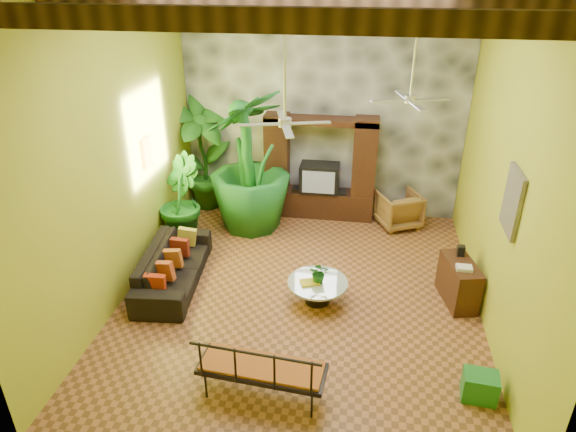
% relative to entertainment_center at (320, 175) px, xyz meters
% --- Properties ---
extents(ground, '(7.00, 7.00, 0.00)m').
position_rel_entertainment_center_xyz_m(ground, '(0.00, -3.14, -0.97)').
color(ground, brown).
rests_on(ground, ground).
extents(back_wall, '(6.00, 0.02, 5.00)m').
position_rel_entertainment_center_xyz_m(back_wall, '(0.00, 0.36, 1.53)').
color(back_wall, gold).
rests_on(back_wall, ground).
extents(left_wall, '(0.02, 7.00, 5.00)m').
position_rel_entertainment_center_xyz_m(left_wall, '(-3.00, -3.14, 1.53)').
color(left_wall, gold).
rests_on(left_wall, ground).
extents(right_wall, '(0.02, 7.00, 5.00)m').
position_rel_entertainment_center_xyz_m(right_wall, '(3.00, -3.14, 1.53)').
color(right_wall, gold).
rests_on(right_wall, ground).
extents(stone_accent_wall, '(5.98, 0.10, 4.98)m').
position_rel_entertainment_center_xyz_m(stone_accent_wall, '(0.00, 0.30, 1.53)').
color(stone_accent_wall, '#3C3E44').
rests_on(stone_accent_wall, ground).
extents(entertainment_center, '(2.40, 0.55, 2.30)m').
position_rel_entertainment_center_xyz_m(entertainment_center, '(0.00, 0.00, 0.00)').
color(entertainment_center, black).
rests_on(entertainment_center, ground).
extents(ceiling_fan_front, '(1.28, 1.28, 1.86)m').
position_rel_entertainment_center_xyz_m(ceiling_fan_front, '(-0.20, -3.54, 2.44)').
color(ceiling_fan_front, silver).
rests_on(ceiling_fan_front, ceiling).
extents(ceiling_fan_back, '(1.28, 1.28, 1.86)m').
position_rel_entertainment_center_xyz_m(ceiling_fan_back, '(1.60, -1.94, 2.44)').
color(ceiling_fan_back, silver).
rests_on(ceiling_fan_back, ceiling).
extents(wall_art_mask, '(0.06, 0.32, 0.55)m').
position_rel_entertainment_center_xyz_m(wall_art_mask, '(-2.96, -2.14, 1.13)').
color(wall_art_mask, gold).
rests_on(wall_art_mask, left_wall).
extents(wall_art_painting, '(0.06, 0.70, 0.90)m').
position_rel_entertainment_center_xyz_m(wall_art_painting, '(2.96, -3.74, 1.33)').
color(wall_art_painting, navy).
rests_on(wall_art_painting, right_wall).
extents(sofa, '(1.12, 2.41, 0.68)m').
position_rel_entertainment_center_xyz_m(sofa, '(-2.30, -3.09, -0.62)').
color(sofa, black).
rests_on(sofa, ground).
extents(wicker_armchair, '(1.11, 1.12, 0.77)m').
position_rel_entertainment_center_xyz_m(wicker_armchair, '(1.75, -0.24, -0.58)').
color(wicker_armchair, brown).
rests_on(wicker_armchair, ground).
extents(tall_plant_a, '(1.71, 1.58, 2.68)m').
position_rel_entertainment_center_xyz_m(tall_plant_a, '(-2.65, 0.01, 0.38)').
color(tall_plant_a, '#1E5A17').
rests_on(tall_plant_a, ground).
extents(tall_plant_b, '(1.12, 1.23, 1.83)m').
position_rel_entertainment_center_xyz_m(tall_plant_b, '(-2.65, -1.60, -0.05)').
color(tall_plant_b, '#185C19').
rests_on(tall_plant_b, ground).
extents(tall_plant_c, '(2.26, 2.26, 2.99)m').
position_rel_entertainment_center_xyz_m(tall_plant_c, '(-1.39, -0.76, 0.53)').
color(tall_plant_c, '#1A6521').
rests_on(tall_plant_c, ground).
extents(coffee_table, '(1.02, 1.02, 0.40)m').
position_rel_entertainment_center_xyz_m(coffee_table, '(0.31, -3.27, -0.71)').
color(coffee_table, black).
rests_on(coffee_table, ground).
extents(centerpiece_plant, '(0.33, 0.29, 0.36)m').
position_rel_entertainment_center_xyz_m(centerpiece_plant, '(0.33, -3.28, -0.38)').
color(centerpiece_plant, '#195516').
rests_on(centerpiece_plant, coffee_table).
extents(yellow_tray, '(0.36, 0.31, 0.03)m').
position_rel_entertainment_center_xyz_m(yellow_tray, '(0.18, -3.34, -0.55)').
color(yellow_tray, yellow).
rests_on(yellow_tray, coffee_table).
extents(iron_bench, '(1.72, 0.74, 0.57)m').
position_rel_entertainment_center_xyz_m(iron_bench, '(-0.21, -5.53, -0.44)').
color(iron_bench, black).
rests_on(iron_bench, ground).
extents(side_console, '(0.63, 1.01, 0.75)m').
position_rel_entertainment_center_xyz_m(side_console, '(2.65, -2.89, -0.59)').
color(side_console, '#382511').
rests_on(side_console, ground).
extents(green_bin, '(0.48, 0.38, 0.39)m').
position_rel_entertainment_center_xyz_m(green_bin, '(2.65, -5.07, -0.77)').
color(green_bin, '#1D6F2B').
rests_on(green_bin, ground).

